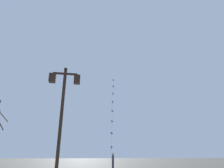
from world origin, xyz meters
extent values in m
cylinder|color=black|center=(-2.07, 6.01, 2.58)|extent=(0.14, 0.14, 5.16)
sphere|color=black|center=(-2.07, 6.01, 5.24)|extent=(0.16, 0.16, 0.16)
cube|color=black|center=(-2.07, 6.01, 5.01)|extent=(1.10, 0.08, 0.08)
cube|color=black|center=(-2.62, 6.01, 4.76)|extent=(0.28, 0.28, 0.40)
cube|color=beige|center=(-2.62, 6.01, 4.76)|extent=(0.19, 0.19, 0.30)
cube|color=black|center=(-1.52, 6.01, 4.76)|extent=(0.28, 0.28, 0.40)
cube|color=beige|center=(-1.52, 6.01, 4.76)|extent=(0.19, 0.19, 0.30)
cylinder|color=silver|center=(2.44, 20.43, 1.30)|extent=(0.36, 1.61, 2.24)
cylinder|color=silver|center=(2.73, 21.85, 3.28)|extent=(0.28, 1.25, 1.74)
cylinder|color=silver|center=(2.99, 23.08, 5.00)|extent=(0.28, 1.25, 1.74)
cylinder|color=silver|center=(3.25, 24.31, 6.73)|extent=(0.28, 1.25, 1.74)
cylinder|color=silver|center=(3.51, 25.55, 8.46)|extent=(0.28, 1.25, 1.74)
cylinder|color=silver|center=(3.77, 26.78, 10.19)|extent=(0.28, 1.25, 1.74)
cylinder|color=silver|center=(4.03, 28.02, 11.92)|extent=(0.28, 1.25, 1.74)
cylinder|color=silver|center=(4.29, 29.25, 13.65)|extent=(0.28, 1.25, 1.74)
cube|color=blue|center=(2.60, 21.23, 2.41)|extent=(0.37, 0.05, 0.37)
cylinder|color=blue|center=(2.60, 21.23, 2.15)|extent=(0.02, 0.05, 0.23)
cube|color=blue|center=(2.86, 22.46, 4.14)|extent=(0.37, 0.01, 0.37)
cylinder|color=blue|center=(2.86, 22.46, 3.88)|extent=(0.02, 0.02, 0.22)
cube|color=blue|center=(3.12, 23.70, 5.87)|extent=(0.36, 0.12, 0.37)
cylinder|color=blue|center=(3.12, 23.70, 5.58)|extent=(0.02, 0.03, 0.28)
cube|color=blue|center=(3.38, 24.93, 7.60)|extent=(0.37, 0.09, 0.37)
cylinder|color=blue|center=(3.38, 24.93, 7.33)|extent=(0.02, 0.05, 0.23)
cube|color=blue|center=(3.64, 26.17, 9.33)|extent=(0.37, 0.10, 0.37)
cylinder|color=blue|center=(3.64, 26.17, 9.05)|extent=(0.02, 0.02, 0.26)
cube|color=blue|center=(3.90, 27.40, 11.05)|extent=(0.37, 0.05, 0.37)
cylinder|color=blue|center=(3.90, 27.40, 10.81)|extent=(0.02, 0.03, 0.18)
cube|color=blue|center=(4.16, 28.63, 12.78)|extent=(0.37, 0.01, 0.37)
cylinder|color=blue|center=(4.16, 28.63, 12.51)|extent=(0.02, 0.04, 0.25)
cube|color=blue|center=(4.41, 29.87, 14.51)|extent=(0.34, 0.16, 0.37)
cylinder|color=blue|center=(4.41, 29.87, 14.24)|extent=(0.02, 0.03, 0.25)
cube|color=#1E1E2D|center=(2.30, 18.31, 0.45)|extent=(0.25, 0.33, 0.90)
cube|color=#3F3F47|center=(2.30, 18.31, 1.18)|extent=(0.30, 0.41, 0.60)
sphere|color=tan|center=(2.30, 18.31, 1.60)|extent=(0.22, 0.22, 0.22)
cylinder|color=#3F3F47|center=(2.34, 18.52, 1.35)|extent=(0.15, 0.40, 0.50)
cylinder|color=#423323|center=(-6.81, 12.39, 3.56)|extent=(0.72, 0.31, 0.91)
cylinder|color=#423323|center=(-7.01, 13.23, 4.24)|extent=(0.31, 1.49, 0.60)
camera|label=1|loc=(-1.29, -2.26, 1.50)|focal=30.47mm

